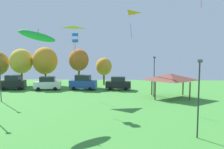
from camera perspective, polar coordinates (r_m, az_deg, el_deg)
name	(u,v)px	position (r m, az deg, el deg)	size (l,w,h in m)	color
kite_flying_0	(74,34)	(36.10, -9.25, 9.69)	(3.33, 2.62, 4.39)	yellow
kite_flying_1	(75,38)	(29.91, -8.89, 8.74)	(0.87, 0.90, 2.76)	blue
kite_flying_5	(37,36)	(26.29, -17.52, 8.80)	(3.88, 2.66, 1.73)	green
kite_flying_6	(127,16)	(32.26, 3.72, 13.90)	(2.24, 2.40, 3.29)	orange
parked_car_leftmost	(13,83)	(45.97, -22.72, -1.81)	(4.43, 2.32, 2.62)	black
parked_car_second_from_left	(48,83)	(43.63, -15.25, -2.08)	(4.82, 2.50, 2.37)	silver
parked_car_third_from_left	(83,83)	(42.57, -6.97, -1.94)	(4.93, 2.32, 2.67)	#234299
parked_car_rightmost_in_row	(118,83)	(42.24, 1.53, -2.14)	(4.53, 2.17, 2.37)	black
park_pavilion	(170,77)	(36.04, 13.79, -0.58)	(6.26, 4.99, 3.60)	brown
light_post_1	(199,94)	(19.72, 20.13, -4.49)	(0.36, 0.20, 6.23)	#2D2D33
light_post_2	(154,74)	(35.85, 10.10, 0.05)	(0.36, 0.20, 6.08)	#2D2D33
light_post_3	(0,76)	(35.37, -25.33, -0.24)	(0.36, 0.20, 6.37)	#2D2D33
treeline_tree_1	(21,61)	(51.31, -20.99, 2.99)	(4.54, 4.54, 7.36)	brown
treeline_tree_2	(45,61)	(50.07, -15.80, 3.19)	(5.01, 5.01, 7.69)	brown
treeline_tree_3	(79,60)	(47.37, -7.99, 3.46)	(3.92, 3.92, 7.31)	brown
treeline_tree_4	(104,67)	(48.36, -1.96, 1.91)	(3.22, 3.22, 5.54)	brown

